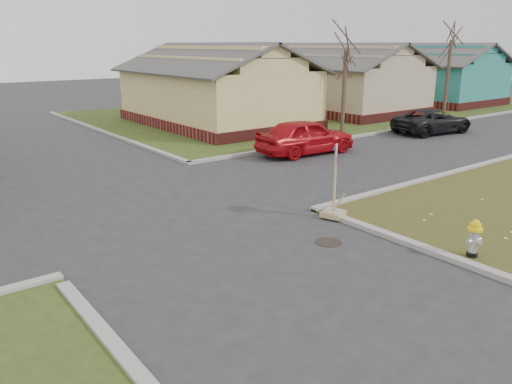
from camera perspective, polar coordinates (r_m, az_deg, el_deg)
ground at (r=11.19m, az=-1.59°, el=-7.60°), size 120.00×120.00×0.00m
verge_far_right at (r=38.64m, az=9.51°, el=9.59°), size 37.00×19.00×0.05m
curbs at (r=15.27m, az=-12.62°, el=-1.29°), size 80.00×40.00×0.12m
manhole at (r=12.17m, az=8.29°, el=-5.69°), size 0.64×0.64×0.01m
side_house_yellow at (r=29.58m, az=-4.64°, el=11.89°), size 7.60×11.60×4.70m
side_house_tan at (r=35.97m, az=9.20°, el=12.56°), size 7.60×11.60×4.70m
side_house_teal at (r=43.73m, az=18.54°, el=12.62°), size 7.60×11.60×4.70m
tree_mid_right at (r=27.31m, az=10.01°, el=11.23°), size 0.22×0.22×4.20m
tree_far_right at (r=35.42m, az=21.03°, el=12.03°), size 0.22×0.22×4.76m
fire_hydrant at (r=11.99m, az=23.67°, el=-4.66°), size 0.32×0.32×0.87m
stop_sign at (r=13.69m, az=8.91°, el=-1.03°), size 0.58×0.56×2.04m
red_sedan at (r=21.66m, az=5.68°, el=6.34°), size 4.58×2.09×1.52m
dark_pickup at (r=28.38m, az=19.53°, el=7.64°), size 4.77×2.67×1.26m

